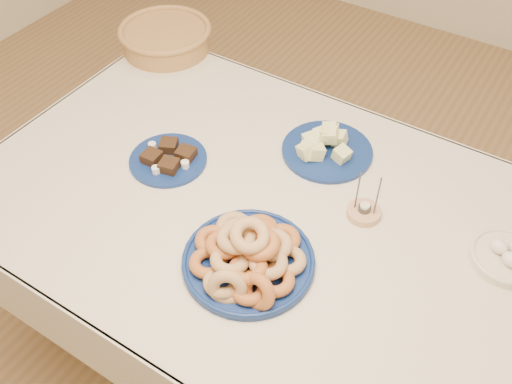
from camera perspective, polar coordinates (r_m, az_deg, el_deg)
ground at (r=2.23m, az=0.71°, el=-14.45°), size 5.00×5.00×0.00m
dining_table at (r=1.69m, az=0.91°, el=-3.77°), size 1.71×1.11×0.75m
donut_platter at (r=1.45m, az=-0.80°, el=-6.49°), size 0.42×0.42×0.16m
melon_plate at (r=1.77m, az=6.99°, el=4.54°), size 0.30×0.30×0.10m
brownie_plate at (r=1.75m, az=-8.76°, el=3.35°), size 0.27×0.27×0.04m
wicker_basket at (r=2.24m, az=-9.03°, el=15.06°), size 0.39×0.39×0.09m
candle_holder at (r=1.61m, az=10.73°, el=-1.95°), size 0.11×0.11×0.16m
egg_bowl at (r=1.61m, az=23.76°, el=-5.92°), size 0.24×0.24×0.06m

